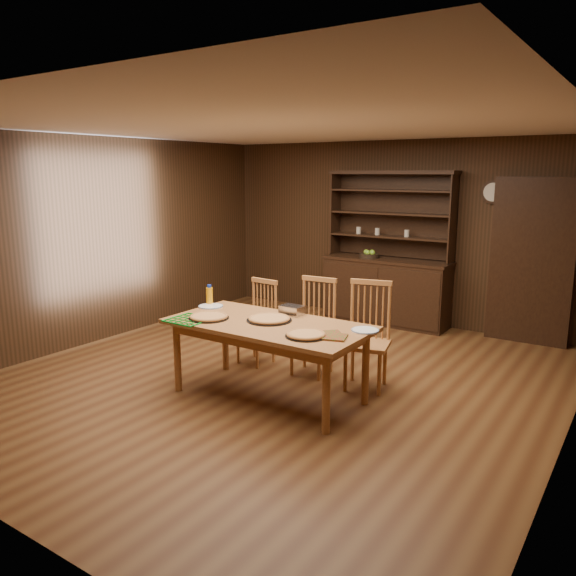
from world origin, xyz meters
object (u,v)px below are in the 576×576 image
Objects in this scene: chair_left at (260,319)px; chair_center at (315,323)px; juice_bottle at (209,295)px; china_hutch at (387,282)px; chair_right at (368,331)px; dining_table at (268,331)px.

chair_center is (0.71, 0.06, 0.05)m from chair_left.
chair_left is at bearing 179.55° from chair_center.
chair_center is 4.78× the size of juice_bottle.
chair_left is (-0.50, -2.39, -0.09)m from china_hutch.
chair_left is 0.88× the size of chair_right.
dining_table is (0.20, -3.20, 0.08)m from china_hutch.
chair_right is 4.98× the size of juice_bottle.
chair_left is 1.36m from chair_right.
china_hutch reaches higher than chair_right.
chair_right is (0.86, -2.38, -0.02)m from china_hutch.
chair_center reaches higher than chair_left.
chair_center reaches higher than dining_table.
dining_table is at bearing -86.37° from china_hutch.
china_hutch is at bearing 89.98° from chair_center.
juice_bottle is (-0.76, -2.95, 0.26)m from china_hutch.
chair_right is (1.36, 0.01, 0.07)m from chair_left.
chair_left is 0.71m from chair_center.
chair_center is at bearing -85.01° from china_hutch.
chair_right is (0.65, 0.82, -0.09)m from dining_table.
china_hutch is at bearing 93.63° from dining_table.
china_hutch is 2.53m from chair_right.
chair_left is 4.39× the size of juice_bottle.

